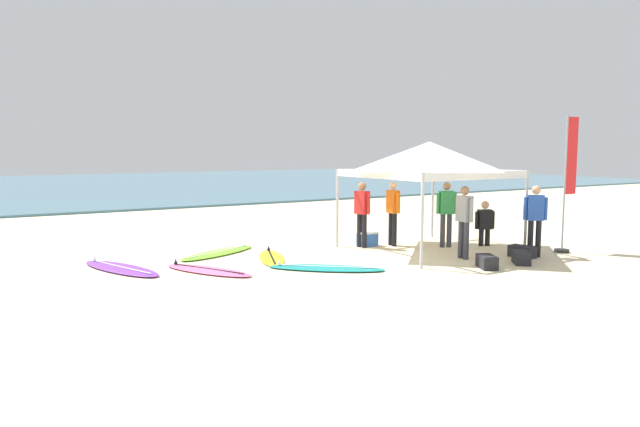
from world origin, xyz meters
name	(u,v)px	position (x,y,z in m)	size (l,w,h in m)	color
ground_plane	(361,264)	(0.00, 0.00, 0.00)	(80.00, 80.00, 0.00)	beige
sea	(92,185)	(0.00, 31.96, 0.05)	(80.00, 36.00, 0.10)	teal
canopy_tent	(429,156)	(2.49, 0.58, 2.39)	(3.44, 3.44, 2.75)	#B7B7BC
surfboard_yellow	(272,258)	(-1.45, 1.55, 0.04)	(1.27, 2.11, 0.19)	yellow
surfboard_pink	(208,270)	(-3.22, 1.00, 0.04)	(1.59, 2.30, 0.19)	pink
surfboard_lime	(218,253)	(-2.26, 2.83, 0.04)	(2.47, 1.67, 0.19)	#7AD12D
surfboard_purple	(120,268)	(-4.74, 2.16, 0.04)	(1.50, 2.65, 0.19)	purple
surfboard_teal	(326,268)	(-0.98, -0.09, 0.04)	(2.35, 2.17, 0.19)	#19847F
person_grey	(464,217)	(2.44, -0.72, 0.99)	(0.24, 0.55, 1.71)	#383842
person_green	(446,210)	(3.22, 0.68, 0.99)	(0.51, 0.34, 1.71)	#383842
person_orange	(393,209)	(2.18, 1.61, 0.99)	(0.27, 0.55, 1.71)	black
person_blue	(535,216)	(4.06, -1.42, 0.99)	(0.44, 0.40, 1.71)	black
person_red	(362,210)	(1.33, 1.83, 0.99)	(0.28, 0.54, 1.71)	black
person_black	(485,221)	(4.25, 0.31, 0.66)	(0.52, 0.34, 1.20)	black
banner_flag	(567,189)	(5.26, -1.40, 1.57)	(0.60, 0.36, 3.40)	#99999E
gear_bag_near_tent	(522,251)	(3.76, -1.33, 0.14)	(0.60, 0.32, 0.28)	#232328
gear_bag_by_pole	(487,262)	(2.07, -1.79, 0.14)	(0.60, 0.32, 0.28)	#232328
gear_bag_on_sand	(521,258)	(3.10, -1.85, 0.14)	(0.60, 0.32, 0.28)	#232328
cooler_box	(367,239)	(1.56, 1.89, 0.20)	(0.50, 0.36, 0.39)	#2D60B7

